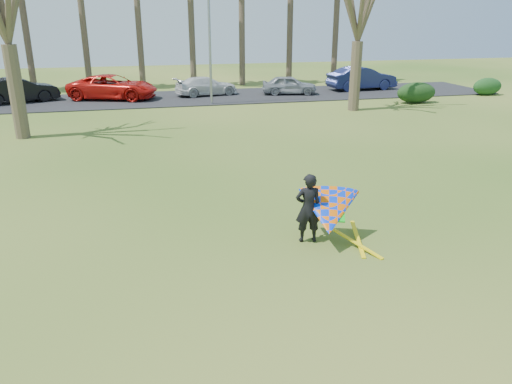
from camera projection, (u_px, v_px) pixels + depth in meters
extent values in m
plane|color=#1D5011|center=(277.00, 266.00, 11.39)|extent=(100.00, 100.00, 0.00)
cube|color=black|center=(176.00, 98.00, 34.25)|extent=(46.00, 7.00, 0.06)
cylinder|color=#443529|center=(26.00, 29.00, 35.99)|extent=(0.48, 0.48, 9.00)
cylinder|color=#473C2B|center=(83.00, 23.00, 36.78)|extent=(0.48, 0.48, 9.70)
cylinder|color=#4B3C2D|center=(138.00, 18.00, 37.57)|extent=(0.48, 0.48, 10.40)
cylinder|color=brown|center=(192.00, 28.00, 38.70)|extent=(0.48, 0.48, 9.00)
cylinder|color=brown|center=(242.00, 23.00, 39.49)|extent=(0.48, 0.48, 9.70)
cylinder|color=#46372A|center=(290.00, 18.00, 40.28)|extent=(0.48, 0.48, 10.40)
cylinder|color=#4F3D2F|center=(336.00, 27.00, 41.41)|extent=(0.48, 0.48, 9.00)
cylinder|color=#493C2C|center=(16.00, 92.00, 22.60)|extent=(0.64, 0.64, 4.20)
cylinder|color=brown|center=(355.00, 76.00, 29.45)|extent=(0.64, 0.64, 3.99)
cylinder|color=gray|center=(210.00, 40.00, 30.63)|extent=(0.16, 0.16, 8.00)
ellipsoid|color=#153212|center=(416.00, 93.00, 32.37)|extent=(2.68, 1.21, 1.34)
ellipsoid|color=#163C17|center=(487.00, 86.00, 35.59)|extent=(2.21, 1.04, 1.23)
imported|color=black|center=(19.00, 90.00, 32.23)|extent=(5.09, 3.31, 1.58)
imported|color=red|center=(113.00, 87.00, 33.45)|extent=(6.40, 4.45, 1.62)
imported|color=silver|center=(206.00, 86.00, 35.16)|extent=(4.70, 2.69, 1.28)
imported|color=gray|center=(289.00, 85.00, 35.59)|extent=(4.12, 2.36, 1.32)
imported|color=navy|center=(362.00, 78.00, 37.73)|extent=(5.31, 2.20, 1.71)
imported|color=black|center=(308.00, 208.00, 12.35)|extent=(0.69, 0.50, 1.78)
cone|color=#0431E1|center=(329.00, 212.00, 12.23)|extent=(2.13, 2.39, 2.02)
cube|color=#0CBF19|center=(335.00, 214.00, 12.20)|extent=(0.62, 0.60, 0.24)
cube|color=yellow|center=(353.00, 246.00, 12.32)|extent=(0.85, 1.66, 0.28)
cube|color=yellow|center=(357.00, 242.00, 12.54)|extent=(0.56, 1.76, 0.22)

